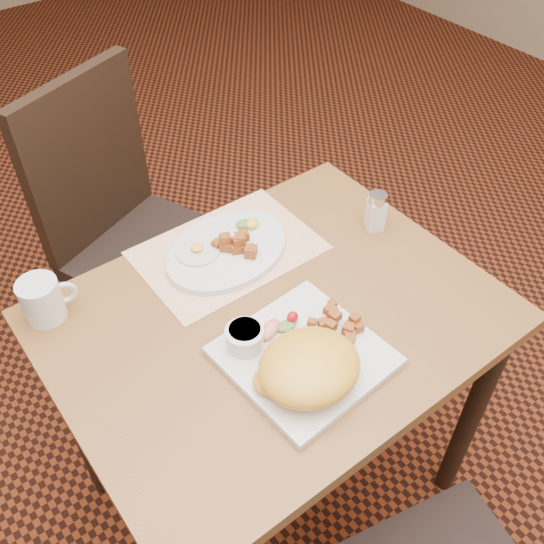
{
  "coord_description": "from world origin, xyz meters",
  "views": [
    {
      "loc": [
        -0.51,
        -0.66,
        1.69
      ],
      "look_at": [
        0.03,
        0.04,
        0.82
      ],
      "focal_mm": 40.0,
      "sensor_mm": 36.0,
      "label": 1
    }
  ],
  "objects_px": {
    "plate_square": "(304,356)",
    "salt_shaker": "(376,211)",
    "plate_oval": "(227,251)",
    "coffee_mug": "(43,300)",
    "table": "(274,347)",
    "chair_far": "(128,223)"
  },
  "relations": [
    {
      "from": "chair_far",
      "to": "plate_square",
      "type": "relative_size",
      "value": 3.46
    },
    {
      "from": "coffee_mug",
      "to": "plate_oval",
      "type": "bearing_deg",
      "value": -9.99
    },
    {
      "from": "chair_far",
      "to": "plate_square",
      "type": "xyz_separation_m",
      "value": [
        -0.01,
        -0.82,
        0.22
      ]
    },
    {
      "from": "chair_far",
      "to": "salt_shaker",
      "type": "distance_m",
      "value": 0.77
    },
    {
      "from": "plate_oval",
      "to": "coffee_mug",
      "type": "relative_size",
      "value": 2.69
    },
    {
      "from": "coffee_mug",
      "to": "table",
      "type": "bearing_deg",
      "value": -36.78
    },
    {
      "from": "chair_far",
      "to": "plate_oval",
      "type": "xyz_separation_m",
      "value": [
        0.04,
        -0.48,
        0.22
      ]
    },
    {
      "from": "plate_square",
      "to": "salt_shaker",
      "type": "xyz_separation_m",
      "value": [
        0.38,
        0.2,
        0.04
      ]
    },
    {
      "from": "salt_shaker",
      "to": "plate_oval",
      "type": "bearing_deg",
      "value": 157.73
    },
    {
      "from": "table",
      "to": "plate_oval",
      "type": "distance_m",
      "value": 0.24
    },
    {
      "from": "plate_oval",
      "to": "salt_shaker",
      "type": "bearing_deg",
      "value": -22.27
    },
    {
      "from": "plate_oval",
      "to": "coffee_mug",
      "type": "xyz_separation_m",
      "value": [
        -0.4,
        0.07,
        0.04
      ]
    },
    {
      "from": "table",
      "to": "salt_shaker",
      "type": "relative_size",
      "value": 9.0
    },
    {
      "from": "plate_square",
      "to": "salt_shaker",
      "type": "distance_m",
      "value": 0.43
    },
    {
      "from": "plate_square",
      "to": "plate_oval",
      "type": "xyz_separation_m",
      "value": [
        0.05,
        0.34,
        0.0
      ]
    },
    {
      "from": "table",
      "to": "chair_far",
      "type": "bearing_deg",
      "value": 91.24
    },
    {
      "from": "chair_far",
      "to": "salt_shaker",
      "type": "height_order",
      "value": "chair_far"
    },
    {
      "from": "salt_shaker",
      "to": "chair_far",
      "type": "bearing_deg",
      "value": 120.97
    },
    {
      "from": "chair_far",
      "to": "coffee_mug",
      "type": "distance_m",
      "value": 0.6
    },
    {
      "from": "chair_far",
      "to": "plate_square",
      "type": "height_order",
      "value": "chair_far"
    },
    {
      "from": "salt_shaker",
      "to": "table",
      "type": "bearing_deg",
      "value": -168.23
    },
    {
      "from": "table",
      "to": "salt_shaker",
      "type": "xyz_separation_m",
      "value": [
        0.36,
        0.07,
        0.16
      ]
    }
  ]
}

